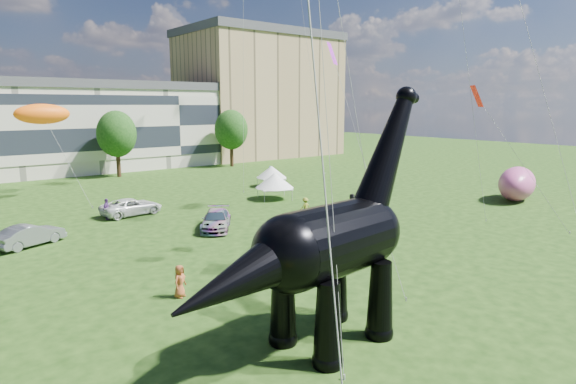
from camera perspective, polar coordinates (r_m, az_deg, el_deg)
ground at (r=21.09m, az=10.77°, el=-17.13°), size 220.00×220.00×0.00m
apartment_block at (r=94.30m, az=-3.38°, el=11.10°), size 28.00×18.00×22.00m
tree_mid_right at (r=68.85m, az=-19.67°, el=6.91°), size 5.20×5.20×9.44m
tree_far_right at (r=76.62m, az=-6.75°, el=7.72°), size 5.20×5.20×9.44m
dinosaur_sculpture at (r=19.10m, az=4.24°, el=-6.61°), size 13.35×3.99×10.88m
car_grey at (r=37.89m, az=-28.26°, el=-4.53°), size 4.89×3.26×1.52m
car_white at (r=44.85m, az=-18.04°, el=-1.67°), size 5.60×3.04×1.49m
car_dark at (r=38.17m, az=-8.52°, el=-3.31°), size 4.68×5.40×1.49m
gazebo_near at (r=49.67m, az=-1.60°, el=1.35°), size 5.13×5.13×2.75m
gazebo_far at (r=57.42m, az=-1.98°, el=2.38°), size 4.51×4.51×2.49m
inflatable_pink at (r=54.38m, az=25.49°, el=0.90°), size 7.63×5.53×3.44m
visitors at (r=32.39m, az=-11.57°, el=-5.65°), size 51.03×46.43×1.85m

